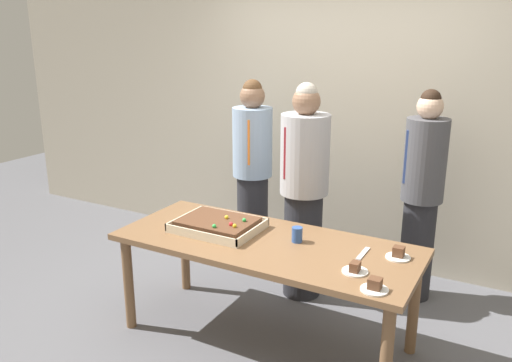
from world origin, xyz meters
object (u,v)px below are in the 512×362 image
object	(u,v)px
plated_slice_near_right	(355,269)
person_green_shirt_behind	(422,194)
drink_cup_nearest	(297,235)
person_serving_front	(252,171)
cake_server_utensil	(363,253)
plated_slice_near_left	(398,254)
person_striped_tie_right	(304,191)
party_table	(265,253)
sheet_cake	(218,225)
plated_slice_far_left	(375,286)

from	to	relation	value
plated_slice_near_right	person_green_shirt_behind	bearing A→B (deg)	85.51
drink_cup_nearest	person_serving_front	distance (m)	1.28
cake_server_utensil	person_serving_front	bearing A→B (deg)	144.72
plated_slice_near_left	person_striped_tie_right	size ratio (longest dim) A/B	0.09
cake_server_utensil	person_serving_front	world-z (taller)	person_serving_front
party_table	person_green_shirt_behind	size ratio (longest dim) A/B	1.21
sheet_cake	person_striped_tie_right	bearing A→B (deg)	63.92
plated_slice_near_right	person_green_shirt_behind	size ratio (longest dim) A/B	0.09
party_table	cake_server_utensil	bearing A→B (deg)	10.31
drink_cup_nearest	person_striped_tie_right	bearing A→B (deg)	110.23
plated_slice_near_left	sheet_cake	bearing A→B (deg)	-173.43
cake_server_utensil	plated_slice_far_left	bearing A→B (deg)	-64.96
sheet_cake	drink_cup_nearest	bearing A→B (deg)	6.97
plated_slice_near_right	drink_cup_nearest	size ratio (longest dim) A/B	1.50
drink_cup_nearest	party_table	bearing A→B (deg)	-153.37
person_green_shirt_behind	person_serving_front	bearing A→B (deg)	-40.52
drink_cup_nearest	cake_server_utensil	distance (m)	0.44
party_table	sheet_cake	distance (m)	0.40
plated_slice_near_left	party_table	bearing A→B (deg)	-168.91
party_table	person_green_shirt_behind	world-z (taller)	person_green_shirt_behind
party_table	plated_slice_near_left	xyz separation A→B (m)	(0.82, 0.16, 0.11)
cake_server_utensil	person_green_shirt_behind	bearing A→B (deg)	82.23
plated_slice_near_left	cake_server_utensil	size ratio (longest dim) A/B	0.75
cake_server_utensil	person_striped_tie_right	world-z (taller)	person_striped_tie_right
party_table	person_striped_tie_right	distance (m)	0.75
plated_slice_near_left	plated_slice_near_right	world-z (taller)	plated_slice_near_left
plated_slice_near_left	person_serving_front	xyz separation A→B (m)	(-1.50, 0.87, 0.11)
sheet_cake	plated_slice_far_left	size ratio (longest dim) A/B	3.80
plated_slice_near_right	person_green_shirt_behind	distance (m)	1.27
plated_slice_near_right	drink_cup_nearest	world-z (taller)	drink_cup_nearest
plated_slice_near_left	plated_slice_far_left	bearing A→B (deg)	-90.90
plated_slice_near_left	cake_server_utensil	bearing A→B (deg)	-166.52
plated_slice_near_right	party_table	bearing A→B (deg)	166.85
cake_server_utensil	person_striped_tie_right	distance (m)	0.91
party_table	sheet_cake	size ratio (longest dim) A/B	3.48
plated_slice_near_right	plated_slice_far_left	size ratio (longest dim) A/B	1.00
plated_slice_near_right	person_serving_front	bearing A→B (deg)	138.40
drink_cup_nearest	cake_server_utensil	xyz separation A→B (m)	(0.44, 0.02, -0.05)
drink_cup_nearest	plated_slice_near_left	bearing A→B (deg)	6.20
person_green_shirt_behind	plated_slice_far_left	bearing A→B (deg)	49.01
plated_slice_far_left	drink_cup_nearest	xyz separation A→B (m)	(-0.63, 0.40, 0.03)
sheet_cake	plated_slice_near_left	bearing A→B (deg)	6.57
plated_slice_near_left	person_serving_front	world-z (taller)	person_serving_front
drink_cup_nearest	cake_server_utensil	size ratio (longest dim) A/B	0.50
drink_cup_nearest	cake_server_utensil	world-z (taller)	drink_cup_nearest
plated_slice_far_left	drink_cup_nearest	distance (m)	0.75
sheet_cake	plated_slice_far_left	bearing A→B (deg)	-15.25
person_serving_front	drink_cup_nearest	bearing A→B (deg)	26.39
sheet_cake	plated_slice_near_left	world-z (taller)	sheet_cake
plated_slice_near_left	plated_slice_near_right	xyz separation A→B (m)	(-0.17, -0.31, -0.00)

